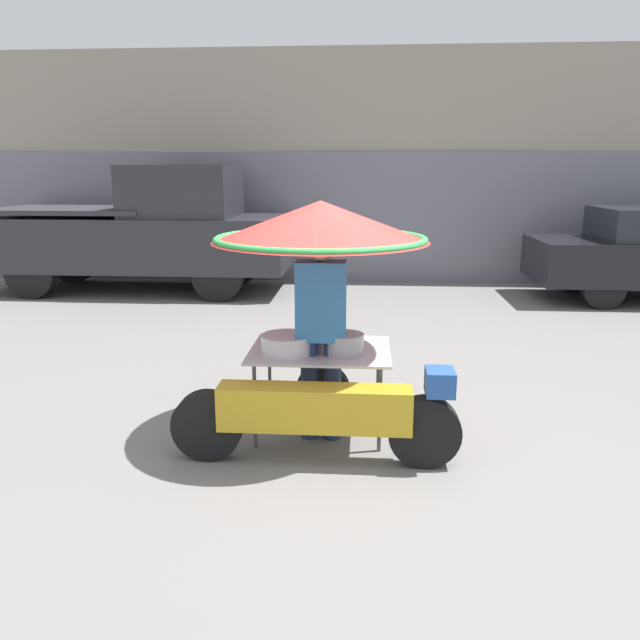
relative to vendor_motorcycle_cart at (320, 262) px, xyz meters
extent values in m
plane|color=slate|center=(0.29, -0.26, -1.41)|extent=(36.00, 36.00, 0.00)
cube|color=gray|center=(0.29, 8.14, 0.70)|extent=(28.00, 2.00, 4.22)
cube|color=slate|center=(0.29, 7.11, -0.21)|extent=(23.80, 0.06, 2.40)
cylinder|color=black|center=(0.79, -0.50, -1.15)|extent=(0.52, 0.14, 0.52)
cylinder|color=black|center=(-0.79, -0.50, -1.15)|extent=(0.52, 0.14, 0.52)
cube|color=#B7931E|center=(0.00, -0.50, -0.99)|extent=(1.40, 0.24, 0.32)
cube|color=#234C93|center=(0.88, -0.50, -0.77)|extent=(0.20, 0.24, 0.18)
cylinder|color=black|center=(0.00, 0.35, -1.17)|extent=(0.47, 0.14, 0.47)
cylinder|color=#515156|center=(0.47, -0.29, -1.07)|extent=(0.03, 0.03, 0.67)
cylinder|color=#515156|center=(0.47, 0.45, -1.07)|extent=(0.03, 0.03, 0.67)
cylinder|color=#515156|center=(-0.48, -0.29, -1.07)|extent=(0.03, 0.03, 0.67)
cylinder|color=#515156|center=(-0.48, 0.45, -1.07)|extent=(0.03, 0.03, 0.67)
cube|color=#B2B2B7|center=(0.00, 0.08, -0.73)|extent=(1.12, 0.87, 0.02)
cylinder|color=#B2B2B7|center=(0.00, 0.08, -0.29)|extent=(0.03, 0.03, 0.86)
cone|color=red|center=(0.00, 0.08, 0.30)|extent=(1.67, 1.67, 0.31)
torus|color=green|center=(0.00, 0.08, 0.16)|extent=(1.64, 1.64, 0.05)
cylinder|color=#B7B7BC|center=(-0.25, -0.07, -0.64)|extent=(0.40, 0.40, 0.15)
cylinder|color=#939399|center=(0.19, -0.05, -0.63)|extent=(0.30, 0.30, 0.16)
cylinder|color=silver|center=(-0.06, 0.26, -0.67)|extent=(0.27, 0.27, 0.09)
cylinder|color=navy|center=(-0.08, -0.07, -1.00)|extent=(0.14, 0.14, 0.81)
cylinder|color=navy|center=(0.10, -0.07, -1.00)|extent=(0.14, 0.14, 0.81)
cube|color=teal|center=(0.01, -0.07, -0.29)|extent=(0.38, 0.22, 0.61)
sphere|color=tan|center=(0.01, -0.07, 0.12)|extent=(0.22, 0.22, 0.22)
cylinder|color=black|center=(3.99, 4.95, -1.10)|extent=(0.63, 0.20, 0.63)
cylinder|color=black|center=(3.99, 6.40, -1.10)|extent=(0.63, 0.20, 0.63)
cylinder|color=black|center=(-2.03, 5.09, -1.00)|extent=(0.82, 0.24, 0.82)
cylinder|color=black|center=(-2.03, 6.61, -1.00)|extent=(0.82, 0.24, 0.82)
cylinder|color=black|center=(-5.16, 5.09, -1.00)|extent=(0.82, 0.24, 0.82)
cylinder|color=black|center=(-5.16, 6.61, -1.00)|extent=(0.82, 0.24, 0.82)
cube|color=#28282D|center=(-3.59, 5.85, -0.55)|extent=(5.22, 1.78, 0.89)
cube|color=#28282D|center=(-2.76, 5.85, 0.32)|extent=(1.77, 1.64, 0.85)
cube|color=#2D2D33|center=(-4.64, 5.85, 0.00)|extent=(2.71, 1.71, 0.08)
camera|label=1|loc=(0.34, -4.70, 0.69)|focal=35.00mm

